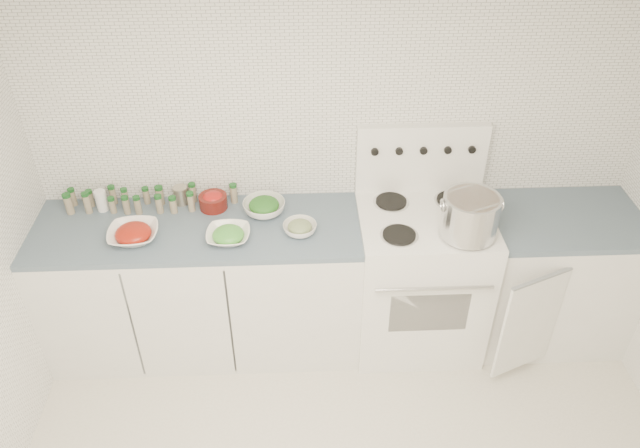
{
  "coord_description": "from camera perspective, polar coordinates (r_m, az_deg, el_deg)",
  "views": [
    {
      "loc": [
        -0.25,
        -1.64,
        3.01
      ],
      "look_at": [
        -0.13,
        1.14,
        0.93
      ],
      "focal_mm": 35.0,
      "sensor_mm": 36.0,
      "label": 1
    }
  ],
  "objects": [
    {
      "name": "tin_can",
      "position": [
        3.76,
        -12.6,
        2.58
      ],
      "size": [
        0.11,
        0.11,
        0.11
      ],
      "primitive_type": "cylinder",
      "rotation": [
        0.0,
        0.0,
        -0.36
      ],
      "color": "gray",
      "rests_on": "counter_left"
    },
    {
      "name": "spice_cluster",
      "position": [
        3.78,
        -16.33,
        2.17
      ],
      "size": [
        0.99,
        0.15,
        0.14
      ],
      "color": "gray",
      "rests_on": "counter_left"
    },
    {
      "name": "bowl_broccoli",
      "position": [
        3.61,
        -5.13,
        1.6
      ],
      "size": [
        0.32,
        0.32,
        0.1
      ],
      "color": "white",
      "rests_on": "counter_left"
    },
    {
      "name": "bowl_tomato",
      "position": [
        3.55,
        -16.7,
        -0.85
      ],
      "size": [
        0.28,
        0.28,
        0.09
      ],
      "color": "white",
      "rests_on": "counter_left"
    },
    {
      "name": "bowl_pepper",
      "position": [
        3.69,
        -9.75,
        2.13
      ],
      "size": [
        0.16,
        0.16,
        0.1
      ],
      "color": "#55130E",
      "rests_on": "counter_left"
    },
    {
      "name": "counter_right",
      "position": [
        4.12,
        20.3,
        -4.5
      ],
      "size": [
        0.89,
        0.78,
        0.9
      ],
      "color": "white",
      "rests_on": "ground"
    },
    {
      "name": "counter_left",
      "position": [
        3.86,
        -10.5,
        -5.6
      ],
      "size": [
        1.85,
        0.62,
        0.9
      ],
      "color": "white",
      "rests_on": "ground"
    },
    {
      "name": "room_walls",
      "position": [
        2.21,
        4.6,
        -4.59
      ],
      "size": [
        3.54,
        3.04,
        2.52
      ],
      "color": "white",
      "rests_on": "ground"
    },
    {
      "name": "bowl_zucchini",
      "position": [
        3.45,
        -1.85,
        -0.35
      ],
      "size": [
        0.23,
        0.23,
        0.08
      ],
      "color": "white",
      "rests_on": "counter_left"
    },
    {
      "name": "stock_pot",
      "position": [
        3.41,
        13.57,
        0.89
      ],
      "size": [
        0.33,
        0.3,
        0.23
      ],
      "rotation": [
        0.0,
        0.0,
        0.07
      ],
      "color": "silver",
      "rests_on": "stove"
    },
    {
      "name": "bowl_snowpea",
      "position": [
        3.43,
        -8.39,
        -1.01
      ],
      "size": [
        0.25,
        0.25,
        0.08
      ],
      "color": "white",
      "rests_on": "counter_left"
    },
    {
      "name": "stove",
      "position": [
        3.86,
        9.03,
        -4.58
      ],
      "size": [
        0.76,
        0.7,
        1.36
      ],
      "color": "white",
      "rests_on": "ground"
    },
    {
      "name": "salt_canister",
      "position": [
        3.83,
        -19.36,
        2.04
      ],
      "size": [
        0.07,
        0.07,
        0.13
      ],
      "primitive_type": "cylinder",
      "rotation": [
        0.0,
        0.0,
        -0.13
      ],
      "color": "white",
      "rests_on": "counter_left"
    }
  ]
}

